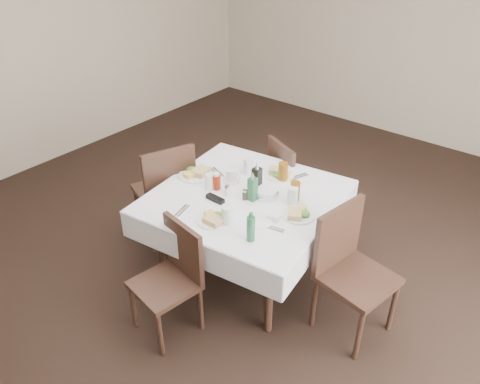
{
  "coord_description": "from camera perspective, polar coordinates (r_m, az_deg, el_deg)",
  "views": [
    {
      "loc": [
        2.07,
        -2.46,
        2.73
      ],
      "look_at": [
        0.12,
        -0.05,
        0.8
      ],
      "focal_mm": 35.0,
      "sensor_mm": 36.0,
      "label": 1
    }
  ],
  "objects": [
    {
      "name": "bread_basket",
      "position": [
        3.66,
        3.22,
        -0.13
      ],
      "size": [
        0.19,
        0.19,
        0.06
      ],
      "color": "silver",
      "rests_on": "dining_table"
    },
    {
      "name": "green_bottle",
      "position": [
        3.16,
        1.32,
        -4.43
      ],
      "size": [
        0.06,
        0.06,
        0.22
      ],
      "color": "#266339",
      "rests_on": "dining_table"
    },
    {
      "name": "room_shell",
      "position": [
        3.37,
        -1.04,
        14.31
      ],
      "size": [
        6.04,
        7.04,
        2.8
      ],
      "color": "#BBB29C",
      "rests_on": "ground"
    },
    {
      "name": "meal_west",
      "position": [
        3.96,
        -5.4,
        2.32
      ],
      "size": [
        0.28,
        0.28,
        0.06
      ],
      "color": "white",
      "rests_on": "dining_table"
    },
    {
      "name": "iced_tea_a",
      "position": [
        3.85,
        5.26,
        2.45
      ],
      "size": [
        0.08,
        0.08,
        0.16
      ],
      "color": "brown",
      "rests_on": "dining_table"
    },
    {
      "name": "chair_east",
      "position": [
        3.42,
        13.06,
        -8.43
      ],
      "size": [
        0.54,
        0.54,
        0.99
      ],
      "color": "black",
      "rests_on": "ground"
    },
    {
      "name": "ground_plane",
      "position": [
        4.22,
        -0.81,
        -8.41
      ],
      "size": [
        7.0,
        7.0,
        0.0
      ],
      "primitive_type": "plane",
      "color": "black"
    },
    {
      "name": "water_e",
      "position": [
        3.56,
        6.44,
        -0.5
      ],
      "size": [
        0.08,
        0.08,
        0.14
      ],
      "color": "silver",
      "rests_on": "dining_table"
    },
    {
      "name": "water_n",
      "position": [
        3.94,
        0.96,
        3.12
      ],
      "size": [
        0.08,
        0.08,
        0.15
      ],
      "color": "silver",
      "rests_on": "dining_table"
    },
    {
      "name": "meal_north",
      "position": [
        3.95,
        4.77,
        2.29
      ],
      "size": [
        0.25,
        0.25,
        0.05
      ],
      "color": "white",
      "rests_on": "dining_table"
    },
    {
      "name": "cutlery_n",
      "position": [
        3.95,
        7.07,
        1.82
      ],
      "size": [
        0.11,
        0.21,
        0.01
      ],
      "color": "silver",
      "rests_on": "dining_table"
    },
    {
      "name": "side_plate_a",
      "position": [
        4.03,
        -0.27,
        2.79
      ],
      "size": [
        0.18,
        0.18,
        0.01
      ],
      "color": "white",
      "rests_on": "dining_table"
    },
    {
      "name": "oil_cruet_dark",
      "position": [
        3.69,
        2.08,
        1.64
      ],
      "size": [
        0.06,
        0.06,
        0.26
      ],
      "color": "black",
      "rests_on": "dining_table"
    },
    {
      "name": "pepper_shaker",
      "position": [
        3.61,
        0.59,
        -0.33
      ],
      "size": [
        0.04,
        0.04,
        0.09
      ],
      "color": "#3A3021",
      "rests_on": "dining_table"
    },
    {
      "name": "side_plate_b",
      "position": [
        3.37,
        2.54,
        -3.71
      ],
      "size": [
        0.16,
        0.16,
        0.01
      ],
      "color": "white",
      "rests_on": "dining_table"
    },
    {
      "name": "chair_north",
      "position": [
        4.43,
        6.0,
        1.66
      ],
      "size": [
        0.56,
        0.56,
        0.89
      ],
      "color": "black",
      "rests_on": "ground"
    },
    {
      "name": "cutlery_w",
      "position": [
        4.0,
        -2.83,
        2.41
      ],
      "size": [
        0.19,
        0.1,
        0.01
      ],
      "color": "silver",
      "rests_on": "dining_table"
    },
    {
      "name": "dining_table",
      "position": [
        3.73,
        0.65,
        -1.37
      ],
      "size": [
        1.55,
        1.55,
        0.76
      ],
      "color": "black",
      "rests_on": "ground"
    },
    {
      "name": "water_s",
      "position": [
        3.33,
        -1.61,
        -2.84
      ],
      "size": [
        0.08,
        0.08,
        0.14
      ],
      "color": "silver",
      "rests_on": "dining_table"
    },
    {
      "name": "cutlery_s",
      "position": [
        3.52,
        -7.04,
        -2.26
      ],
      "size": [
        0.08,
        0.17,
        0.01
      ],
      "color": "silver",
      "rests_on": "dining_table"
    },
    {
      "name": "ketchup_bottle",
      "position": [
        3.74,
        -2.89,
        1.3
      ],
      "size": [
        0.07,
        0.07,
        0.14
      ],
      "color": "maroon",
      "rests_on": "dining_table"
    },
    {
      "name": "cutlery_e",
      "position": [
        3.32,
        4.1,
        -4.47
      ],
      "size": [
        0.17,
        0.07,
        0.01
      ],
      "color": "silver",
      "rests_on": "dining_table"
    },
    {
      "name": "coffee_mug",
      "position": [
        3.85,
        -1.02,
        1.97
      ],
      "size": [
        0.16,
        0.15,
        0.11
      ],
      "color": "white",
      "rests_on": "dining_table"
    },
    {
      "name": "sugar_caddy",
      "position": [
        3.4,
        4.11,
        -3.11
      ],
      "size": [
        0.1,
        0.06,
        0.05
      ],
      "color": "white",
      "rests_on": "dining_table"
    },
    {
      "name": "meal_south",
      "position": [
        3.39,
        -3.21,
        -3.26
      ],
      "size": [
        0.25,
        0.25,
        0.05
      ],
      "color": "white",
      "rests_on": "dining_table"
    },
    {
      "name": "water_w",
      "position": [
        3.75,
        -3.73,
        1.3
      ],
      "size": [
        0.07,
        0.07,
        0.13
      ],
      "color": "silver",
      "rests_on": "dining_table"
    },
    {
      "name": "oil_cruet_green",
      "position": [
        3.58,
        1.54,
        0.48
      ],
      "size": [
        0.06,
        0.06,
        0.25
      ],
      "color": "#266339",
      "rests_on": "dining_table"
    },
    {
      "name": "chair_south",
      "position": [
        3.4,
        -8.1,
        -9.64
      ],
      "size": [
        0.47,
        0.47,
        0.87
      ],
      "color": "black",
      "rests_on": "ground"
    },
    {
      "name": "iced_tea_b",
      "position": [
        3.61,
        6.72,
        0.09
      ],
      "size": [
        0.08,
        0.08,
        0.16
      ],
      "color": "brown",
      "rests_on": "dining_table"
    },
    {
      "name": "chair_west",
      "position": [
        4.2,
        -8.94,
        0.49
      ],
      "size": [
        0.61,
        0.61,
        0.99
      ],
      "color": "black",
      "rests_on": "ground"
    },
    {
      "name": "salt_shaker",
      "position": [
        3.66,
        -1.6,
        0.12
      ],
      "size": [
        0.04,
        0.04,
        0.09
      ],
      "color": "white",
      "rests_on": "dining_table"
    },
    {
      "name": "meal_east",
      "position": [
        3.46,
        7.15,
        -2.66
      ],
      "size": [
        0.25,
        0.25,
        0.05
      ],
      "color": "white",
      "rests_on": "dining_table"
    },
    {
      "name": "sunglasses",
      "position": [
        3.62,
        -3.03,
        -0.82
      ],
      "size": [
        0.16,
        0.05,
        0.03
      ],
      "color": "black",
      "rests_on": "dining_table"
    }
  ]
}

